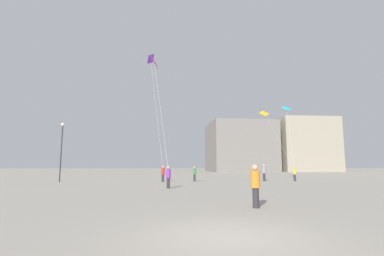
{
  "coord_description": "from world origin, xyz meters",
  "views": [
    {
      "loc": [
        -1.32,
        -7.19,
        1.75
      ],
      "look_at": [
        0.0,
        14.57,
        4.61
      ],
      "focal_mm": 26.55,
      "sensor_mm": 36.0,
      "label": 1
    }
  ],
  "objects_px": {
    "person_in_green": "(195,173)",
    "kite_amber_delta": "(265,114)",
    "person_in_red": "(163,173)",
    "kite_magenta_delta": "(155,62)",
    "person_in_yellow": "(294,173)",
    "kite_violet_delta": "(151,60)",
    "building_left_hall": "(239,147)",
    "lamppost_east": "(62,143)",
    "person_in_purple": "(168,176)",
    "building_centre_hall": "(305,145)",
    "person_in_orange": "(255,184)",
    "person_in_grey": "(264,172)",
    "kite_cyan_diamond": "(287,108)"
  },
  "relations": [
    {
      "from": "person_in_green",
      "to": "kite_amber_delta",
      "type": "xyz_separation_m",
      "value": [
        12.18,
        12.62,
        8.94
      ]
    },
    {
      "from": "person_in_red",
      "to": "kite_magenta_delta",
      "type": "bearing_deg",
      "value": -82.42
    },
    {
      "from": "person_in_yellow",
      "to": "kite_magenta_delta",
      "type": "height_order",
      "value": "kite_magenta_delta"
    },
    {
      "from": "kite_violet_delta",
      "to": "building_left_hall",
      "type": "relative_size",
      "value": 0.81
    },
    {
      "from": "kite_violet_delta",
      "to": "lamppost_east",
      "type": "bearing_deg",
      "value": -145.7
    },
    {
      "from": "person_in_purple",
      "to": "person_in_green",
      "type": "distance_m",
      "value": 9.65
    },
    {
      "from": "person_in_yellow",
      "to": "kite_violet_delta",
      "type": "distance_m",
      "value": 22.79
    },
    {
      "from": "lamppost_east",
      "to": "kite_magenta_delta",
      "type": "bearing_deg",
      "value": -27.56
    },
    {
      "from": "person_in_yellow",
      "to": "building_centre_hall",
      "type": "relative_size",
      "value": 0.1
    },
    {
      "from": "building_left_hall",
      "to": "lamppost_east",
      "type": "relative_size",
      "value": 2.97
    },
    {
      "from": "kite_violet_delta",
      "to": "building_centre_hall",
      "type": "height_order",
      "value": "kite_violet_delta"
    },
    {
      "from": "building_left_hall",
      "to": "lamppost_east",
      "type": "bearing_deg",
      "value": -121.75
    },
    {
      "from": "person_in_orange",
      "to": "building_left_hall",
      "type": "height_order",
      "value": "building_left_hall"
    },
    {
      "from": "person_in_yellow",
      "to": "person_in_grey",
      "type": "xyz_separation_m",
      "value": [
        -3.26,
        0.5,
        0.12
      ]
    },
    {
      "from": "person_in_purple",
      "to": "lamppost_east",
      "type": "distance_m",
      "value": 14.63
    },
    {
      "from": "person_in_green",
      "to": "building_left_hall",
      "type": "height_order",
      "value": "building_left_hall"
    },
    {
      "from": "person_in_grey",
      "to": "building_left_hall",
      "type": "height_order",
      "value": "building_left_hall"
    },
    {
      "from": "person_in_red",
      "to": "person_in_green",
      "type": "height_order",
      "value": "person_in_red"
    },
    {
      "from": "person_in_green",
      "to": "person_in_red",
      "type": "bearing_deg",
      "value": -106.89
    },
    {
      "from": "kite_violet_delta",
      "to": "kite_magenta_delta",
      "type": "xyz_separation_m",
      "value": [
        1.37,
        -11.07,
        -4.35
      ]
    },
    {
      "from": "person_in_red",
      "to": "building_centre_hall",
      "type": "bearing_deg",
      "value": 66.37
    },
    {
      "from": "kite_cyan_diamond",
      "to": "building_left_hall",
      "type": "bearing_deg",
      "value": 83.96
    },
    {
      "from": "kite_amber_delta",
      "to": "lamppost_east",
      "type": "height_order",
      "value": "kite_amber_delta"
    },
    {
      "from": "building_centre_hall",
      "to": "person_in_purple",
      "type": "bearing_deg",
      "value": -123.64
    },
    {
      "from": "person_in_orange",
      "to": "kite_amber_delta",
      "type": "bearing_deg",
      "value": -100.08
    },
    {
      "from": "person_in_grey",
      "to": "kite_violet_delta",
      "type": "xyz_separation_m",
      "value": [
        -13.27,
        5.01,
        14.56
      ]
    },
    {
      "from": "person_in_grey",
      "to": "kite_amber_delta",
      "type": "xyz_separation_m",
      "value": [
        4.39,
        12.46,
        8.81
      ]
    },
    {
      "from": "person_in_yellow",
      "to": "kite_amber_delta",
      "type": "relative_size",
      "value": 0.12
    },
    {
      "from": "kite_violet_delta",
      "to": "building_left_hall",
      "type": "distance_m",
      "value": 48.91
    },
    {
      "from": "person_in_yellow",
      "to": "building_centre_hall",
      "type": "bearing_deg",
      "value": 166.05
    },
    {
      "from": "person_in_grey",
      "to": "person_in_red",
      "type": "bearing_deg",
      "value": 122.94
    },
    {
      "from": "person_in_red",
      "to": "kite_cyan_diamond",
      "type": "bearing_deg",
      "value": 23.45
    },
    {
      "from": "person_in_green",
      "to": "kite_magenta_delta",
      "type": "bearing_deg",
      "value": -63.55
    },
    {
      "from": "person_in_yellow",
      "to": "person_in_grey",
      "type": "relative_size",
      "value": 0.88
    },
    {
      "from": "person_in_green",
      "to": "lamppost_east",
      "type": "height_order",
      "value": "lamppost_east"
    },
    {
      "from": "kite_amber_delta",
      "to": "kite_violet_delta",
      "type": "bearing_deg",
      "value": -157.13
    },
    {
      "from": "person_in_orange",
      "to": "kite_violet_delta",
      "type": "xyz_separation_m",
      "value": [
        -6.67,
        24.64,
        14.6
      ]
    },
    {
      "from": "kite_cyan_diamond",
      "to": "building_centre_hall",
      "type": "relative_size",
      "value": 0.48
    },
    {
      "from": "person_in_grey",
      "to": "kite_amber_delta",
      "type": "bearing_deg",
      "value": 9.06
    },
    {
      "from": "kite_amber_delta",
      "to": "building_centre_hall",
      "type": "xyz_separation_m",
      "value": [
        21.96,
        33.41,
        -2.48
      ]
    },
    {
      "from": "person_in_orange",
      "to": "person_in_red",
      "type": "height_order",
      "value": "person_in_orange"
    },
    {
      "from": "person_in_yellow",
      "to": "person_in_red",
      "type": "xyz_separation_m",
      "value": [
        -14.47,
        -0.37,
        0.03
      ]
    },
    {
      "from": "kite_violet_delta",
      "to": "building_left_hall",
      "type": "bearing_deg",
      "value": 63.28
    },
    {
      "from": "person_in_purple",
      "to": "kite_magenta_delta",
      "type": "relative_size",
      "value": 0.16
    },
    {
      "from": "kite_violet_delta",
      "to": "building_centre_hall",
      "type": "relative_size",
      "value": 0.94
    },
    {
      "from": "person_in_orange",
      "to": "person_in_grey",
      "type": "height_order",
      "value": "person_in_grey"
    },
    {
      "from": "person_in_green",
      "to": "building_centre_hall",
      "type": "relative_size",
      "value": 0.1
    },
    {
      "from": "person_in_orange",
      "to": "lamppost_east",
      "type": "bearing_deg",
      "value": -42.05
    },
    {
      "from": "kite_amber_delta",
      "to": "person_in_yellow",
      "type": "bearing_deg",
      "value": -94.97
    },
    {
      "from": "person_in_red",
      "to": "person_in_green",
      "type": "distance_m",
      "value": 3.49
    }
  ]
}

